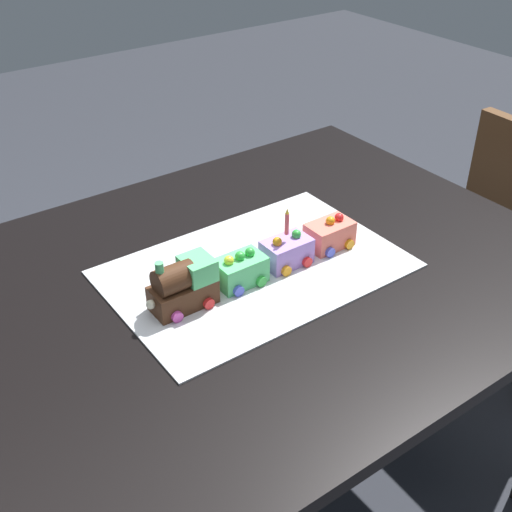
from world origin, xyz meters
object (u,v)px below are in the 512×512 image
(cake_car_gondola_mint_green, at_px, (240,270))
(cake_car_hopper_lavender, at_px, (286,252))
(dining_table, at_px, (235,319))
(birthday_candle, at_px, (287,222))
(cake_locomotive, at_px, (183,285))
(cake_car_caboose_coral, at_px, (330,234))

(cake_car_gondola_mint_green, distance_m, cake_car_hopper_lavender, 0.12)
(dining_table, xyz_separation_m, cake_car_hopper_lavender, (0.12, -0.02, 0.14))
(dining_table, bearing_deg, birthday_candle, -10.78)
(cake_locomotive, bearing_deg, birthday_candle, -0.00)
(birthday_candle, bearing_deg, cake_locomotive, 180.00)
(cake_locomotive, distance_m, cake_car_gondola_mint_green, 0.13)
(cake_car_caboose_coral, height_order, birthday_candle, birthday_candle)
(cake_car_gondola_mint_green, bearing_deg, cake_car_caboose_coral, 0.00)
(cake_car_gondola_mint_green, relative_size, cake_car_caboose_coral, 1.00)
(dining_table, bearing_deg, cake_car_hopper_lavender, -10.67)
(cake_car_hopper_lavender, relative_size, cake_car_caboose_coral, 1.00)
(cake_car_gondola_mint_green, xyz_separation_m, birthday_candle, (0.12, 0.00, 0.07))
(cake_car_hopper_lavender, relative_size, birthday_candle, 1.67)
(cake_car_gondola_mint_green, xyz_separation_m, cake_car_hopper_lavender, (0.12, 0.00, -0.00))
(cake_car_gondola_mint_green, bearing_deg, cake_car_hopper_lavender, 0.00)
(birthday_candle, bearing_deg, cake_car_caboose_coral, -0.00)
(dining_table, height_order, cake_locomotive, cake_locomotive)
(cake_car_gondola_mint_green, height_order, cake_car_hopper_lavender, same)
(dining_table, bearing_deg, cake_car_caboose_coral, -5.34)
(cake_car_gondola_mint_green, bearing_deg, dining_table, 87.18)
(dining_table, bearing_deg, cake_locomotive, -170.39)
(dining_table, xyz_separation_m, cake_car_gondola_mint_green, (-0.00, -0.02, 0.14))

